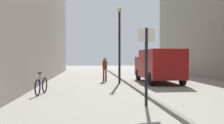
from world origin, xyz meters
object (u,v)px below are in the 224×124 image
street_sign_post (146,60)px  lamp_post (119,40)px  delivery_van (158,65)px  pedestrian_main_foreground (105,68)px  bicycle_leaning (41,86)px

street_sign_post → lamp_post: bearing=-101.4°
delivery_van → pedestrian_main_foreground: bearing=162.3°
street_sign_post → lamp_post: lamp_post is taller
bicycle_leaning → lamp_post: bearing=56.9°
pedestrian_main_foreground → delivery_van: 3.55m
street_sign_post → bicycle_leaning: (-3.97, 3.10, -1.16)m
pedestrian_main_foreground → street_sign_post: street_sign_post is taller
street_sign_post → delivery_van: bearing=-118.9°
delivery_van → bicycle_leaning: (-6.52, -4.97, -0.77)m
pedestrian_main_foreground → lamp_post: size_ratio=0.34×
pedestrian_main_foreground → lamp_post: (0.85, -1.19, 1.79)m
delivery_van → street_sign_post: (-2.56, -8.07, 0.39)m
pedestrian_main_foreground → bicycle_leaning: (-3.14, -6.01, -0.55)m
pedestrian_main_foreground → lamp_post: lamp_post is taller
pedestrian_main_foreground → delivery_van: (3.39, -1.04, 0.22)m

